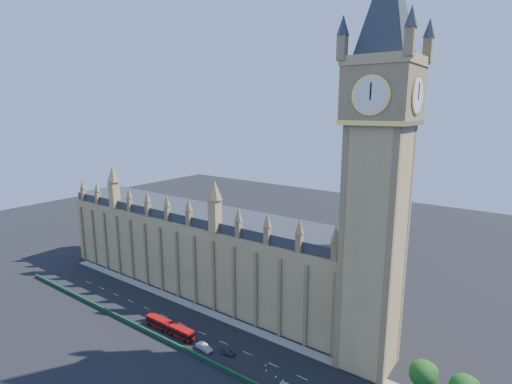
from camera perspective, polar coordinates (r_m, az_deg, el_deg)
The scene contains 12 objects.
ground at distance 116.68m, azimuth -6.21°, elevation -19.99°, with size 400.00×400.00×0.00m, color black.
palace_westminster at distance 140.69m, azimuth -7.85°, elevation -8.04°, with size 120.00×20.00×28.00m.
elizabeth_tower at distance 91.74m, azimuth 17.30°, elevation 7.03°, with size 20.59×20.59×105.00m.
bridge_parapet at distance 110.98m, azimuth -9.58°, elevation -21.57°, with size 160.00×0.60×1.20m, color #1E4C2D.
kerb_north at distance 122.77m, azimuth -3.07°, elevation -18.15°, with size 160.00×3.00×0.16m, color gray.
tree_east_near at distance 100.82m, azimuth 22.94°, elevation -22.77°, with size 6.00×6.00×8.50m.
red_bus at distance 120.11m, azimuth -12.24°, elevation -18.35°, with size 17.32×2.82×2.94m.
car_grey at distance 109.58m, azimuth -4.07°, elevation -21.86°, with size 1.57×3.91×1.33m, color #3E4046.
car_silver at distance 111.69m, azimuth -7.45°, elevation -21.12°, with size 1.75×5.01×1.65m, color #ADAEB5.
cone_b at distance 104.00m, azimuth 1.46°, elevation -24.14°, with size 0.52×0.52×0.63m.
cone_c at distance 105.47m, azimuth 1.40°, elevation -23.54°, with size 0.46×0.46×0.69m.
cone_d at distance 102.11m, azimuth 2.86°, elevation -24.89°, with size 0.57×0.57×0.73m.
Camera 1 is at (67.79, -72.51, 61.33)m, focal length 28.00 mm.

